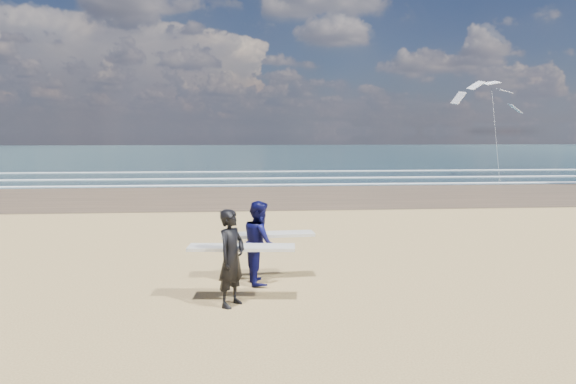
{
  "coord_description": "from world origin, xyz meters",
  "views": [
    {
      "loc": [
        0.51,
        -10.31,
        3.5
      ],
      "look_at": [
        1.85,
        6.0,
        1.56
      ],
      "focal_mm": 32.0,
      "sensor_mm": 36.0,
      "label": 1
    }
  ],
  "objects": [
    {
      "name": "ocean",
      "position": [
        20.0,
        72.0,
        0.01
      ],
      "size": [
        220.0,
        100.0,
        0.02
      ],
      "primitive_type": "cube",
      "color": "#1B333C",
      "rests_on": "ground"
    },
    {
      "name": "kite_1",
      "position": [
        18.98,
        26.88,
        4.54
      ],
      "size": [
        5.53,
        4.71,
        8.28
      ],
      "color": "slate",
      "rests_on": "ground"
    },
    {
      "name": "surfer_far",
      "position": [
        0.82,
        1.31,
        0.97
      ],
      "size": [
        2.23,
        1.19,
        1.92
      ],
      "color": "#0C0E47",
      "rests_on": "ground"
    },
    {
      "name": "foam_breakers",
      "position": [
        20.0,
        28.1,
        0.05
      ],
      "size": [
        220.0,
        11.7,
        0.05
      ],
      "color": "white",
      "rests_on": "ground"
    },
    {
      "name": "surfer_near",
      "position": [
        0.22,
        -0.2,
        1.0
      ],
      "size": [
        2.24,
        1.13,
        1.97
      ],
      "color": "black",
      "rests_on": "ground"
    }
  ]
}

